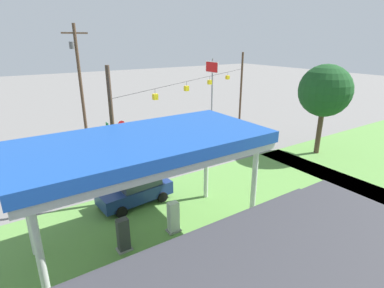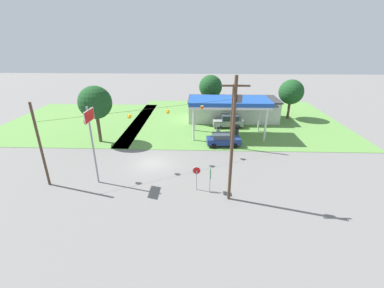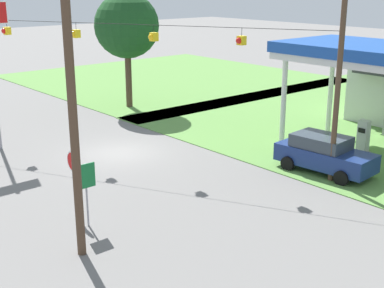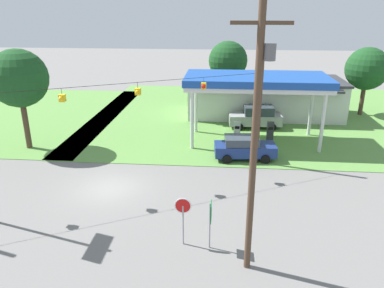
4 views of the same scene
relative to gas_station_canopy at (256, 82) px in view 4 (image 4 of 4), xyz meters
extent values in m
plane|color=slate|center=(-9.62, -9.58, -5.09)|extent=(160.00, 160.00, 0.00)
cube|color=#5B8E42|center=(2.00, 8.33, -5.07)|extent=(36.00, 28.00, 0.04)
cube|color=#5B8E42|center=(-25.62, 6.42, -5.07)|extent=(24.00, 24.00, 0.04)
cube|color=silver|center=(0.00, 0.00, -0.21)|extent=(11.25, 5.38, 0.35)
cube|color=#19479E|center=(0.00, 0.00, 0.24)|extent=(11.45, 5.58, 0.55)
cylinder|color=silver|center=(-5.02, -2.09, -2.74)|extent=(0.28, 0.28, 4.71)
cylinder|color=silver|center=(5.02, -2.09, -2.74)|extent=(0.28, 0.28, 4.71)
cylinder|color=silver|center=(-5.02, 2.09, -2.74)|extent=(0.28, 0.28, 4.71)
cylinder|color=silver|center=(5.02, 2.09, -2.74)|extent=(0.28, 0.28, 4.71)
cube|color=silver|center=(1.60, 8.33, -3.29)|extent=(15.36, 6.15, 3.60)
cube|color=#333338|center=(1.60, 8.33, -1.37)|extent=(15.66, 6.45, 0.24)
cube|color=#333338|center=(1.60, 4.91, -1.74)|extent=(13.83, 0.70, 0.20)
cube|color=gray|center=(-1.39, 0.00, -5.03)|extent=(0.71, 0.56, 0.12)
cube|color=silver|center=(-1.39, 0.00, -4.15)|extent=(0.55, 0.40, 1.64)
cube|color=black|center=(-1.39, -0.22, -3.82)|extent=(0.39, 0.03, 0.24)
cube|color=gray|center=(1.39, 0.00, -5.03)|extent=(0.71, 0.56, 0.12)
cube|color=#333338|center=(1.39, 0.00, -4.15)|extent=(0.55, 0.40, 1.64)
cube|color=black|center=(1.39, -0.22, -3.82)|extent=(0.39, 0.03, 0.24)
cube|color=navy|center=(-0.89, -3.92, -4.34)|extent=(4.66, 2.22, 0.83)
cube|color=#333D47|center=(-1.16, -3.94, -3.63)|extent=(2.62, 1.90, 0.59)
cylinder|color=black|center=(0.43, -2.86, -4.75)|extent=(0.70, 0.28, 0.68)
cylinder|color=black|center=(0.59, -4.74, -4.75)|extent=(0.70, 0.28, 0.68)
cylinder|color=black|center=(-2.37, -3.09, -4.75)|extent=(0.70, 0.28, 0.68)
cylinder|color=black|center=(-2.21, -4.97, -4.75)|extent=(0.70, 0.28, 0.68)
cube|color=#9E9EA3|center=(0.41, 3.92, -4.28)|extent=(4.99, 2.17, 0.94)
cube|color=#333D47|center=(0.71, 3.94, -3.41)|extent=(2.79, 1.88, 0.80)
cylinder|color=black|center=(-1.03, 2.87, -4.75)|extent=(0.69, 0.26, 0.68)
cylinder|color=black|center=(-1.16, 4.76, -4.75)|extent=(0.69, 0.26, 0.68)
cylinder|color=black|center=(1.98, 3.07, -4.75)|extent=(0.69, 0.26, 0.68)
cylinder|color=black|center=(1.86, 4.96, -4.75)|extent=(0.69, 0.26, 0.68)
cylinder|color=#99999E|center=(-4.33, -14.99, -4.04)|extent=(0.08, 0.08, 2.10)
cylinder|color=white|center=(-4.33, -14.99, -2.99)|extent=(0.80, 0.03, 0.80)
cylinder|color=red|center=(-4.33, -14.99, -2.99)|extent=(0.70, 0.03, 0.70)
cylinder|color=gray|center=(-3.06, -15.17, -3.89)|extent=(0.07, 0.07, 2.40)
cube|color=#146B33|center=(-3.01, -15.17, -3.14)|extent=(0.04, 0.70, 0.90)
cylinder|color=#4C3828|center=(-1.34, -16.40, 0.46)|extent=(0.28, 0.28, 11.11)
cube|color=#4C3828|center=(-1.34, -16.40, 5.22)|extent=(2.20, 0.14, 0.14)
cylinder|color=#59595B|center=(-0.99, -16.40, 4.22)|extent=(0.44, 0.44, 0.60)
cylinder|color=#4C3828|center=(-0.06, -4.58, -0.87)|extent=(0.24, 0.24, 8.45)
cylinder|color=black|center=(-9.62, -9.58, 1.50)|extent=(19.13, 10.02, 0.02)
cylinder|color=black|center=(-11.53, -10.58, 1.32)|extent=(0.02, 0.02, 0.35)
cube|color=yellow|center=(-11.53, -10.58, 0.95)|extent=(0.32, 0.32, 0.40)
sphere|color=yellow|center=(-11.53, -10.75, 0.95)|extent=(0.28, 0.28, 0.28)
cylinder|color=black|center=(-7.71, -8.58, 1.32)|extent=(0.02, 0.02, 0.35)
cube|color=yellow|center=(-7.71, -8.58, 0.95)|extent=(0.32, 0.32, 0.40)
sphere|color=yellow|center=(-7.71, -8.75, 0.95)|extent=(0.28, 0.28, 0.28)
cylinder|color=black|center=(-3.88, -6.58, 1.32)|extent=(0.02, 0.02, 0.35)
cube|color=yellow|center=(-3.88, -6.58, 0.95)|extent=(0.32, 0.32, 0.40)
sphere|color=red|center=(-3.88, -6.75, 0.95)|extent=(0.28, 0.28, 0.28)
cylinder|color=#4C3828|center=(-2.22, 13.63, -3.54)|extent=(0.44, 0.44, 3.11)
sphere|color=#19471E|center=(-2.22, 13.63, -0.20)|extent=(4.46, 4.46, 4.46)
cylinder|color=#4C3828|center=(-18.18, -3.10, -3.15)|extent=(0.44, 0.44, 3.90)
sphere|color=#19471E|center=(-18.18, -3.10, 0.58)|extent=(4.44, 4.44, 4.44)
cylinder|color=#4C3828|center=(11.80, 9.29, -3.53)|extent=(0.44, 0.44, 3.13)
sphere|color=#19471E|center=(11.80, 9.29, -0.24)|extent=(4.30, 4.30, 4.30)
camera|label=1|loc=(5.31, 11.92, 4.63)|focal=28.00mm
camera|label=2|loc=(-3.99, -36.37, 8.66)|focal=24.00mm
camera|label=3|loc=(12.94, -23.88, 3.45)|focal=50.00mm
camera|label=4|loc=(-2.59, -30.23, 5.79)|focal=35.00mm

